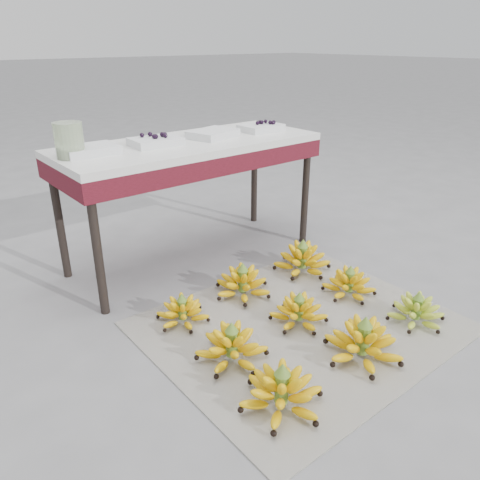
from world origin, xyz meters
TOP-DOWN VIEW (x-y plane):
  - ground at (0.00, 0.00)m, footprint 60.00×60.00m
  - newspaper_mat at (0.05, 0.03)m, footprint 1.26×1.06m
  - bunch_front_left at (-0.35, -0.27)m, footprint 0.38×0.38m
  - bunch_front_center at (0.08, -0.27)m, footprint 0.36×0.36m
  - bunch_front_right at (0.46, -0.27)m, footprint 0.27×0.27m
  - bunch_mid_left at (-0.33, 0.04)m, footprint 0.29×0.29m
  - bunch_mid_center at (0.06, 0.05)m, footprint 0.25×0.25m
  - bunch_mid_right at (0.43, 0.07)m, footprint 0.29×0.29m
  - bunch_back_left at (-0.33, 0.38)m, footprint 0.28×0.28m
  - bunch_back_center at (0.03, 0.40)m, footprint 0.35×0.35m
  - bunch_back_right at (0.43, 0.39)m, footprint 0.33×0.33m
  - vendor_table at (0.09, 0.91)m, footprint 1.39×0.55m
  - tray_far_left at (-0.43, 0.94)m, footprint 0.24×0.18m
  - tray_left at (-0.10, 0.92)m, footprint 0.25×0.18m
  - tray_right at (0.24, 0.90)m, footprint 0.29×0.24m
  - tray_far_right at (0.56, 0.88)m, footprint 0.23×0.17m
  - glass_jar at (-0.52, 0.92)m, footprint 0.13×0.13m

SIDE VIEW (x-z plane):
  - ground at x=0.00m, z-range 0.00..0.00m
  - newspaper_mat at x=0.05m, z-range 0.00..0.01m
  - bunch_back_left at x=-0.33m, z-range -0.02..0.12m
  - bunch_front_right at x=0.46m, z-range -0.02..0.13m
  - bunch_mid_center at x=0.06m, z-range -0.02..0.13m
  - bunch_mid_right at x=0.43m, z-range -0.02..0.14m
  - bunch_back_center at x=0.03m, z-range -0.02..0.15m
  - bunch_mid_left at x=-0.33m, z-range -0.02..0.15m
  - bunch_front_left at x=-0.35m, z-range -0.02..0.16m
  - bunch_back_right at x=0.43m, z-range -0.02..0.16m
  - bunch_front_center at x=0.08m, z-range -0.02..0.16m
  - vendor_table at x=0.09m, z-range 0.26..0.92m
  - tray_far_left at x=-0.43m, z-range 0.67..0.70m
  - tray_right at x=0.24m, z-range 0.67..0.71m
  - tray_far_right at x=0.56m, z-range 0.66..0.72m
  - tray_left at x=-0.10m, z-range 0.66..0.72m
  - glass_jar at x=-0.52m, z-range 0.67..0.82m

